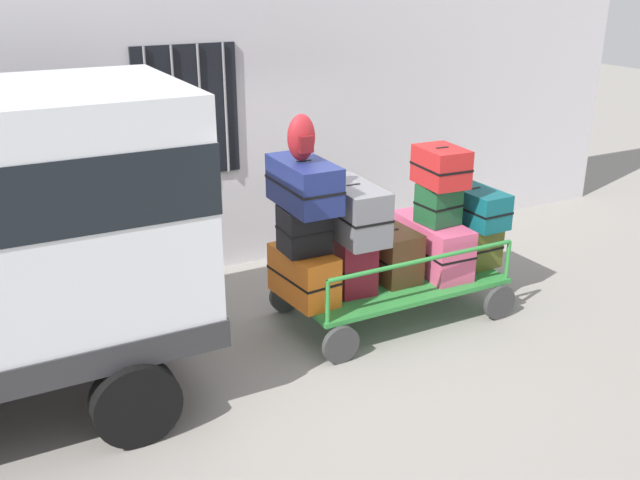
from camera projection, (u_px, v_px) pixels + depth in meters
name	position (u px, v px, depth m)	size (l,w,h in m)	color
ground_plane	(323.00, 336.00, 7.27)	(40.00, 40.00, 0.00)	gray
building_wall	(231.00, 62.00, 8.29)	(12.00, 0.38, 5.00)	silver
luggage_cart	(392.00, 284.00, 7.59)	(2.33, 1.29, 0.43)	#2D8438
cart_railing	(394.00, 247.00, 7.43)	(2.22, 1.15, 0.44)	#2D8438
suitcase_left_bottom	(304.00, 275.00, 7.04)	(0.48, 0.83, 0.51)	orange
suitcase_left_middle	(304.00, 229.00, 6.85)	(0.45, 0.40, 0.46)	black
suitcase_left_top	(304.00, 184.00, 6.68)	(0.44, 0.88, 0.45)	navy
suitcase_midleft_bottom	(350.00, 262.00, 7.24)	(0.43, 0.60, 0.58)	maroon
suitcase_midleft_middle	(353.00, 211.00, 7.00)	(0.46, 0.91, 0.55)	slate
suitcase_center_bottom	(391.00, 254.00, 7.49)	(0.44, 0.65, 0.55)	brown
suitcase_midright_bottom	(432.00, 245.00, 7.72)	(0.49, 1.05, 0.56)	#CC4C72
suitcase_midright_middle	(438.00, 204.00, 7.48)	(0.41, 0.40, 0.42)	#194C28
suitcase_midright_top	(441.00, 166.00, 7.33)	(0.45, 0.60, 0.40)	#B21E1E
suitcase_right_bottom	(470.00, 241.00, 7.96)	(0.42, 0.68, 0.47)	#4C5119
suitcase_right_middle	(474.00, 205.00, 7.79)	(0.41, 0.85, 0.39)	#0F5960
backpack	(302.00, 138.00, 6.49)	(0.27, 0.22, 0.44)	maroon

